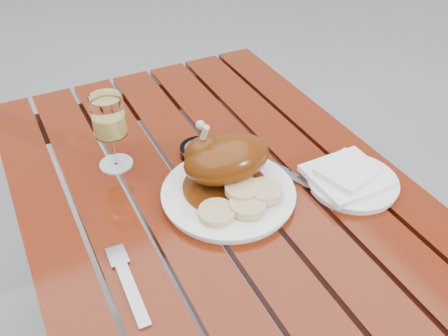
# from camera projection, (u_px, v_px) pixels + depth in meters

# --- Properties ---
(table) EXTENTS (0.80, 1.20, 0.75)m
(table) POSITION_uv_depth(u_px,v_px,m) (220.00, 301.00, 1.30)
(table) COLOR maroon
(table) RESTS_ON ground
(dinner_plate) EXTENTS (0.37, 0.37, 0.02)m
(dinner_plate) POSITION_uv_depth(u_px,v_px,m) (228.00, 194.00, 1.05)
(dinner_plate) COLOR white
(dinner_plate) RESTS_ON table
(roast_duck) EXTENTS (0.20, 0.18, 0.14)m
(roast_duck) POSITION_uv_depth(u_px,v_px,m) (224.00, 159.00, 1.05)
(roast_duck) COLOR #512209
(roast_duck) RESTS_ON dinner_plate
(bread_dumplings) EXTENTS (0.19, 0.11, 0.03)m
(bread_dumplings) POSITION_uv_depth(u_px,v_px,m) (243.00, 199.00, 1.00)
(bread_dumplings) COLOR #E0BB88
(bread_dumplings) RESTS_ON dinner_plate
(wine_glass) EXTENTS (0.08, 0.08, 0.18)m
(wine_glass) POSITION_uv_depth(u_px,v_px,m) (111.00, 133.00, 1.09)
(wine_glass) COLOR #F7E370
(wine_glass) RESTS_ON table
(side_plate) EXTENTS (0.26, 0.26, 0.02)m
(side_plate) POSITION_uv_depth(u_px,v_px,m) (353.00, 182.00, 1.08)
(side_plate) COLOR white
(side_plate) RESTS_ON table
(napkin) EXTENTS (0.16, 0.15, 0.01)m
(napkin) POSITION_uv_depth(u_px,v_px,m) (347.00, 176.00, 1.08)
(napkin) COLOR white
(napkin) RESTS_ON side_plate
(ashtray) EXTENTS (0.10, 0.10, 0.02)m
(ashtray) POSITION_uv_depth(u_px,v_px,m) (200.00, 151.00, 1.17)
(ashtray) COLOR #B2B7BC
(ashtray) RESTS_ON table
(fork) EXTENTS (0.03, 0.18, 0.01)m
(fork) POSITION_uv_depth(u_px,v_px,m) (130.00, 287.00, 0.87)
(fork) COLOR gray
(fork) RESTS_ON table
(knife) EXTENTS (0.11, 0.23, 0.01)m
(knife) POSITION_uv_depth(u_px,v_px,m) (305.00, 183.00, 1.09)
(knife) COLOR gray
(knife) RESTS_ON table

